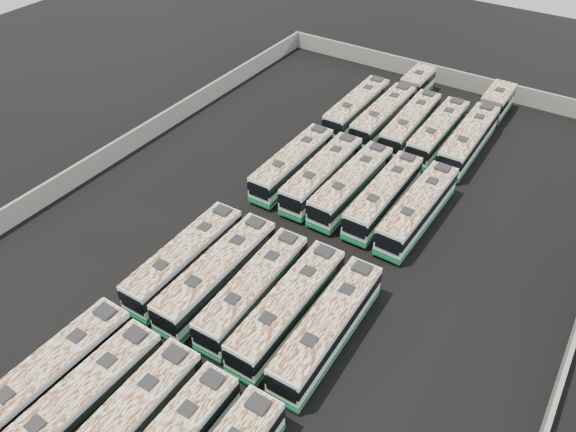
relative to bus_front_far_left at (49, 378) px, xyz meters
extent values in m
plane|color=black|center=(5.22, 20.69, -1.75)|extent=(140.00, 140.00, 0.00)
cube|color=gray|center=(5.22, 56.99, -0.65)|extent=(45.20, 0.30, 2.20)
cube|color=gray|center=(27.52, 20.69, -0.65)|extent=(0.30, 73.20, 2.20)
cube|color=gray|center=(-17.08, 20.69, -0.65)|extent=(0.30, 73.20, 2.20)
cube|color=silver|center=(0.00, 0.00, -0.02)|extent=(2.76, 12.11, 2.76)
cube|color=#14683D|center=(0.00, 0.00, -1.03)|extent=(2.81, 12.16, 0.42)
cube|color=black|center=(0.00, 0.00, 0.44)|extent=(2.82, 12.17, 0.92)
cube|color=beige|center=(0.00, 0.00, 1.39)|extent=(2.70, 11.86, 0.07)
cube|color=black|center=(-0.05, -2.65, 1.49)|extent=(0.97, 0.97, 0.14)
cube|color=black|center=(0.05, 2.65, 1.49)|extent=(0.97, 0.97, 0.14)
cube|color=black|center=(0.10, 5.06, 1.54)|extent=(1.33, 1.13, 0.26)
cylinder|color=black|center=(-1.00, 3.88, -1.25)|extent=(0.30, 1.01, 1.00)
cylinder|color=black|center=(1.15, 3.83, -1.25)|extent=(0.30, 1.01, 1.00)
cube|color=silver|center=(3.11, -0.25, -0.03)|extent=(2.78, 12.05, 2.75)
cube|color=#14683D|center=(3.11, -0.25, -1.03)|extent=(2.83, 12.10, 0.42)
cube|color=black|center=(3.11, -0.25, 0.43)|extent=(2.85, 12.11, 0.92)
cube|color=beige|center=(3.11, -0.25, 1.38)|extent=(2.73, 11.81, 0.07)
cube|color=black|center=(3.04, -2.89, 1.48)|extent=(0.97, 0.97, 0.14)
cube|color=black|center=(3.17, 2.38, 1.48)|extent=(0.97, 0.97, 0.14)
cube|color=black|center=(3.23, 4.78, 1.53)|extent=(1.33, 1.13, 0.26)
cylinder|color=black|center=(2.13, 3.61, -1.25)|extent=(0.30, 1.01, 1.00)
cylinder|color=black|center=(4.27, 3.56, -1.25)|extent=(0.30, 1.01, 1.00)
cube|color=silver|center=(6.47, -0.02, -0.03)|extent=(2.58, 12.02, 2.75)
cube|color=black|center=(6.47, -0.02, 0.43)|extent=(2.64, 12.08, 0.92)
cube|color=beige|center=(6.47, -0.02, 1.38)|extent=(2.53, 11.77, 0.07)
cube|color=black|center=(6.46, 2.62, 1.48)|extent=(0.96, 0.96, 0.14)
cube|color=black|center=(6.44, 5.02, 1.53)|extent=(1.31, 1.11, 0.26)
cylinder|color=black|center=(5.38, 3.81, -1.25)|extent=(0.29, 1.00, 1.00)
cylinder|color=black|center=(7.52, 3.82, -1.25)|extent=(0.29, 1.00, 1.00)
cube|color=black|center=(9.58, 2.57, 1.41)|extent=(0.93, 0.93, 0.14)
cube|color=black|center=(9.57, 4.92, 1.46)|extent=(1.28, 1.08, 0.25)
cylinder|color=black|center=(8.53, 3.74, -1.26)|extent=(0.28, 0.98, 0.98)
cylinder|color=black|center=(10.62, 3.75, -1.26)|extent=(0.28, 0.98, 0.98)
cube|color=black|center=(12.88, 5.00, 1.51)|extent=(1.31, 1.11, 0.26)
cube|color=silver|center=(-0.01, 13.18, -0.06)|extent=(2.57, 11.80, 2.70)
cube|color=#14683D|center=(-0.01, 13.18, -1.05)|extent=(2.62, 11.85, 0.41)
cube|color=black|center=(-0.01, 13.18, 0.39)|extent=(2.63, 11.86, 0.90)
cube|color=black|center=(0.05, 7.27, 0.26)|extent=(2.16, 0.08, 1.42)
cube|color=#14683D|center=(0.05, 7.27, -1.24)|extent=(2.45, 0.13, 0.27)
cube|color=beige|center=(-0.01, 13.18, 1.32)|extent=(2.52, 11.56, 0.07)
cube|color=black|center=(0.02, 10.59, 1.42)|extent=(0.94, 0.94, 0.14)
cube|color=black|center=(-0.03, 15.77, 1.42)|extent=(0.94, 0.94, 0.14)
cube|color=black|center=(-0.06, 18.12, 1.47)|extent=(1.29, 1.09, 0.26)
cylinder|color=black|center=(-1.02, 9.40, -1.26)|extent=(0.28, 0.98, 0.98)
cylinder|color=black|center=(1.08, 9.42, -1.26)|extent=(0.28, 0.98, 0.98)
cylinder|color=black|center=(-1.10, 16.94, -1.26)|extent=(0.28, 0.98, 0.98)
cylinder|color=black|center=(1.00, 16.96, -1.26)|extent=(0.28, 0.98, 0.98)
cube|color=silver|center=(3.23, 13.18, -0.01)|extent=(2.55, 12.12, 2.78)
cube|color=#14683D|center=(3.23, 13.18, -1.02)|extent=(2.60, 12.17, 0.42)
cube|color=black|center=(3.23, 13.18, 0.45)|extent=(2.61, 12.18, 0.93)
cube|color=black|center=(3.24, 7.11, 0.32)|extent=(2.22, 0.07, 1.46)
cube|color=#14683D|center=(3.24, 7.11, -1.23)|extent=(2.52, 0.11, 0.28)
cube|color=beige|center=(3.23, 13.18, 1.41)|extent=(2.50, 11.88, 0.07)
cube|color=black|center=(3.24, 10.52, 1.51)|extent=(0.96, 0.96, 0.14)
cube|color=black|center=(3.22, 15.85, 1.51)|extent=(0.96, 0.96, 0.14)
cube|color=black|center=(3.22, 18.27, 1.56)|extent=(1.32, 1.11, 0.26)
cylinder|color=black|center=(2.16, 9.30, -1.25)|extent=(0.29, 1.01, 1.01)
cylinder|color=black|center=(4.32, 9.31, -1.25)|extent=(0.29, 1.01, 1.01)
cylinder|color=black|center=(2.14, 17.06, -1.25)|extent=(0.29, 1.01, 1.01)
cylinder|color=black|center=(4.30, 17.06, -1.25)|extent=(0.29, 1.01, 1.01)
cube|color=silver|center=(6.48, 13.39, -0.08)|extent=(2.72, 11.70, 2.67)
cube|color=#14683D|center=(6.48, 13.39, -1.05)|extent=(2.77, 11.75, 0.41)
cube|color=black|center=(6.48, 13.39, 0.36)|extent=(2.78, 11.76, 0.89)
cube|color=black|center=(6.63, 7.55, 0.24)|extent=(2.14, 0.11, 1.41)
cube|color=#14683D|center=(6.63, 7.55, -1.25)|extent=(2.43, 0.16, 0.27)
cube|color=beige|center=(6.48, 13.39, 1.28)|extent=(2.67, 11.47, 0.07)
cube|color=black|center=(6.55, 10.83, 1.38)|extent=(0.94, 0.94, 0.14)
cube|color=black|center=(6.42, 15.95, 1.38)|extent=(0.94, 0.94, 0.14)
cube|color=black|center=(6.36, 18.27, 1.43)|extent=(1.29, 1.10, 0.25)
cylinder|color=black|center=(5.54, 9.64, -1.27)|extent=(0.30, 0.98, 0.97)
cylinder|color=black|center=(7.62, 9.69, -1.27)|extent=(0.30, 0.98, 0.97)
cylinder|color=black|center=(5.35, 17.08, -1.27)|extent=(0.30, 0.98, 0.97)
cylinder|color=black|center=(7.42, 17.14, -1.27)|extent=(0.30, 0.98, 0.97)
cube|color=silver|center=(9.64, 13.28, -0.02)|extent=(2.57, 12.08, 2.77)
cube|color=#14683D|center=(9.64, 13.28, -1.03)|extent=(2.62, 12.13, 0.42)
cube|color=black|center=(9.64, 13.28, 0.44)|extent=(2.63, 12.14, 0.93)
cube|color=black|center=(9.67, 7.22, 0.31)|extent=(2.21, 0.07, 1.46)
cube|color=#14683D|center=(9.67, 7.22, -1.23)|extent=(2.51, 0.11, 0.28)
cube|color=beige|center=(9.64, 13.28, 1.40)|extent=(2.52, 11.84, 0.07)
cube|color=black|center=(9.65, 10.62, 1.50)|extent=(0.96, 0.96, 0.14)
cube|color=black|center=(9.63, 15.93, 1.50)|extent=(0.96, 0.96, 0.14)
cube|color=black|center=(9.61, 18.34, 1.55)|extent=(1.31, 1.11, 0.26)
cylinder|color=black|center=(8.58, 9.41, -1.25)|extent=(0.29, 1.01, 1.01)
cylinder|color=black|center=(10.73, 9.42, -1.25)|extent=(0.29, 1.01, 1.01)
cylinder|color=black|center=(8.54, 17.13, -1.25)|extent=(0.29, 1.01, 1.01)
cylinder|color=black|center=(10.70, 17.14, -1.25)|extent=(0.29, 1.01, 1.01)
cube|color=silver|center=(12.92, 13.25, -0.02)|extent=(2.72, 12.09, 2.76)
cube|color=#14683D|center=(12.92, 13.25, -1.03)|extent=(2.77, 12.14, 0.42)
cube|color=black|center=(12.92, 13.25, 0.44)|extent=(2.78, 12.15, 0.92)
cube|color=black|center=(13.03, 7.21, 0.31)|extent=(2.21, 0.10, 1.46)
cube|color=#14683D|center=(13.03, 7.21, -1.23)|extent=(2.51, 0.14, 0.28)
cube|color=beige|center=(12.92, 13.25, 1.39)|extent=(2.67, 11.85, 0.07)
cube|color=black|center=(12.97, 10.60, 1.49)|extent=(0.97, 0.97, 0.14)
cube|color=black|center=(12.87, 15.90, 1.49)|extent=(0.97, 0.97, 0.14)
cube|color=black|center=(12.83, 18.31, 1.54)|extent=(1.32, 1.13, 0.26)
cylinder|color=black|center=(11.92, 9.38, -1.25)|extent=(0.30, 1.01, 1.00)
cylinder|color=black|center=(14.06, 9.41, -1.25)|extent=(0.30, 1.01, 1.00)
cylinder|color=black|center=(11.78, 17.08, -1.25)|extent=(0.30, 1.01, 1.00)
cylinder|color=black|center=(13.93, 17.12, -1.25)|extent=(0.30, 1.01, 1.00)
cube|color=silver|center=(-0.09, 29.10, -0.08)|extent=(2.42, 11.60, 2.66)
cube|color=#14683D|center=(-0.09, 29.10, -1.06)|extent=(2.47, 11.65, 0.41)
cube|color=black|center=(-0.09, 29.10, 0.36)|extent=(2.48, 11.66, 0.89)
cube|color=black|center=(-0.09, 23.28, 0.23)|extent=(2.13, 0.06, 1.40)
cube|color=#14683D|center=(-0.09, 23.28, -1.25)|extent=(2.42, 0.10, 0.27)
cube|color=beige|center=(-0.09, 29.10, 1.27)|extent=(2.37, 11.37, 0.07)
cube|color=black|center=(-0.09, 26.55, 1.37)|extent=(0.92, 0.92, 0.14)
cube|color=black|center=(-0.09, 31.65, 1.37)|extent=(0.92, 0.92, 0.14)
cube|color=black|center=(-0.09, 33.97, 1.42)|extent=(1.26, 1.06, 0.25)
cylinder|color=black|center=(-1.12, 25.39, -1.27)|extent=(0.27, 0.97, 0.97)
cylinder|color=black|center=(0.95, 25.39, -1.27)|extent=(0.27, 0.97, 0.97)
cylinder|color=black|center=(-1.12, 32.81, -1.27)|extent=(0.27, 0.97, 0.97)
cylinder|color=black|center=(0.94, 32.81, -1.27)|extent=(0.27, 0.97, 0.97)
cube|color=silver|center=(3.24, 29.10, -0.07)|extent=(2.61, 11.74, 2.68)
cube|color=#14683D|center=(3.24, 29.10, -1.05)|extent=(2.66, 11.79, 0.41)
cube|color=black|center=(3.24, 29.10, 0.38)|extent=(2.67, 11.80, 0.90)
cube|color=black|center=(3.33, 23.22, 0.25)|extent=(2.15, 0.09, 1.41)
cube|color=#14683D|center=(3.33, 23.22, -1.24)|extent=(2.44, 0.14, 0.27)
cube|color=beige|center=(3.24, 29.10, 1.30)|extent=(2.56, 11.51, 0.07)
cube|color=black|center=(3.28, 26.52, 1.40)|extent=(0.94, 0.94, 0.14)
cube|color=black|center=(3.20, 31.67, 1.40)|extent=(0.94, 0.94, 0.14)
cube|color=black|center=(3.17, 34.01, 1.45)|extent=(1.28, 1.09, 0.25)
cylinder|color=black|center=(2.25, 25.34, -1.26)|extent=(0.29, 0.98, 0.98)
cylinder|color=black|center=(4.34, 25.37, -1.26)|extent=(0.29, 0.98, 0.98)
cylinder|color=black|center=(2.14, 32.83, -1.26)|extent=(0.29, 0.98, 0.98)
cylinder|color=black|center=(4.23, 32.86, -1.26)|extent=(0.29, 0.98, 0.98)
cube|color=silver|center=(6.38, 29.08, -0.06)|extent=(2.68, 11.81, 2.70)
cube|color=#14683D|center=(6.38, 29.08, -1.05)|extent=(2.74, 11.86, 0.41)
cube|color=black|center=(6.38, 29.08, 0.39)|extent=(2.75, 11.87, 0.90)
cube|color=black|center=(6.26, 23.18, 0.26)|extent=(2.16, 0.10, 1.42)
cube|color=#14683D|center=(6.26, 23.18, -1.24)|extent=(2.45, 0.15, 0.27)
cube|color=beige|center=(6.38, 29.08, 1.32)|extent=(2.63, 11.58, 0.07)
cube|color=black|center=(6.33, 26.49, 1.42)|extent=(0.95, 0.95, 0.14)
cube|color=black|center=(6.43, 31.67, 1.42)|extent=(0.95, 0.95, 0.14)
cube|color=black|center=(6.47, 34.02, 1.46)|extent=(1.30, 1.10, 0.25)
cylinder|color=black|center=(5.25, 25.34, -1.26)|extent=(0.29, 0.99, 0.98)
cylinder|color=black|center=(7.35, 25.29, -1.26)|extent=(0.29, 0.99, 0.98)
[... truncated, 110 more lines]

